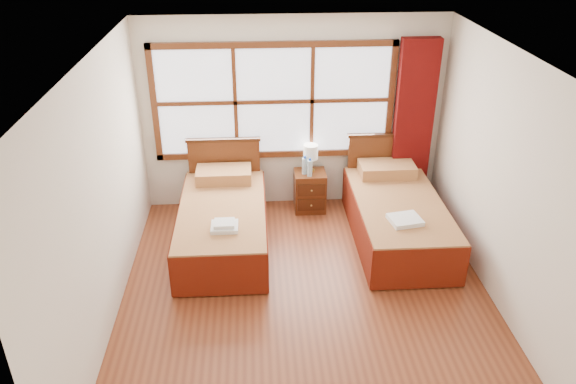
{
  "coord_description": "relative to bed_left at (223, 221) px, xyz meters",
  "views": [
    {
      "loc": [
        -0.51,
        -4.8,
        3.85
      ],
      "look_at": [
        -0.16,
        0.7,
        0.95
      ],
      "focal_mm": 35.0,
      "sensor_mm": 36.0,
      "label": 1
    }
  ],
  "objects": [
    {
      "name": "bottle_far",
      "position": [
        1.14,
        0.7,
        0.36
      ],
      "size": [
        0.07,
        0.07,
        0.26
      ],
      "color": "#A7C9D7",
      "rests_on": "nightstand"
    },
    {
      "name": "towels_left",
      "position": [
        0.05,
        -0.57,
        0.27
      ],
      "size": [
        0.3,
        0.27,
        0.09
      ],
      "rotation": [
        0.0,
        0.0,
        0.0
      ],
      "color": "white",
      "rests_on": "bed_left"
    },
    {
      "name": "floor",
      "position": [
        0.93,
        -1.2,
        -0.31
      ],
      "size": [
        4.5,
        4.5,
        0.0
      ],
      "primitive_type": "plane",
      "color": "brown",
      "rests_on": "ground"
    },
    {
      "name": "window",
      "position": [
        0.68,
        1.02,
        1.19
      ],
      "size": [
        3.16,
        0.06,
        1.56
      ],
      "color": "white",
      "rests_on": "wall_back"
    },
    {
      "name": "curtain",
      "position": [
        2.53,
        0.91,
        0.86
      ],
      "size": [
        0.5,
        0.16,
        2.3
      ],
      "primitive_type": "cube",
      "color": "#5C0A09",
      "rests_on": "wall_back"
    },
    {
      "name": "wall_left",
      "position": [
        -1.07,
        -1.2,
        0.99
      ],
      "size": [
        0.0,
        4.5,
        4.5
      ],
      "primitive_type": "plane",
      "rotation": [
        1.57,
        0.0,
        1.57
      ],
      "color": "silver",
      "rests_on": "floor"
    },
    {
      "name": "bed_right",
      "position": [
        2.17,
        -0.0,
        0.0
      ],
      "size": [
        1.07,
        2.09,
        1.04
      ],
      "color": "#3D1C0C",
      "rests_on": "floor"
    },
    {
      "name": "ceiling",
      "position": [
        0.93,
        -1.2,
        2.29
      ],
      "size": [
        4.5,
        4.5,
        0.0
      ],
      "primitive_type": "plane",
      "rotation": [
        3.14,
        0.0,
        0.0
      ],
      "color": "white",
      "rests_on": "wall_back"
    },
    {
      "name": "wall_right",
      "position": [
        2.93,
        -1.2,
        0.99
      ],
      "size": [
        0.0,
        4.5,
        4.5
      ],
      "primitive_type": "plane",
      "rotation": [
        1.57,
        0.0,
        -1.57
      ],
      "color": "silver",
      "rests_on": "floor"
    },
    {
      "name": "bed_left",
      "position": [
        0.0,
        0.0,
        0.0
      ],
      "size": [
        1.06,
        2.08,
        1.03
      ],
      "color": "#3D1C0C",
      "rests_on": "floor"
    },
    {
      "name": "bottle_near",
      "position": [
        1.07,
        0.77,
        0.37
      ],
      "size": [
        0.07,
        0.07,
        0.26
      ],
      "color": "#A7C9D7",
      "rests_on": "nightstand"
    },
    {
      "name": "nightstand",
      "position": [
        1.15,
        0.8,
        -0.03
      ],
      "size": [
        0.42,
        0.42,
        0.56
      ],
      "color": "#592A13",
      "rests_on": "floor"
    },
    {
      "name": "wall_back",
      "position": [
        0.93,
        1.05,
        0.99
      ],
      "size": [
        4.0,
        0.0,
        4.0
      ],
      "primitive_type": "plane",
      "rotation": [
        1.57,
        0.0,
        0.0
      ],
      "color": "silver",
      "rests_on": "floor"
    },
    {
      "name": "towels_right",
      "position": [
        2.11,
        -0.56,
        0.27
      ],
      "size": [
        0.4,
        0.37,
        0.05
      ],
      "rotation": [
        0.0,
        0.0,
        0.19
      ],
      "color": "white",
      "rests_on": "bed_right"
    },
    {
      "name": "lamp",
      "position": [
        1.16,
        0.85,
        0.52
      ],
      "size": [
        0.2,
        0.2,
        0.38
      ],
      "color": "gold",
      "rests_on": "nightstand"
    }
  ]
}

